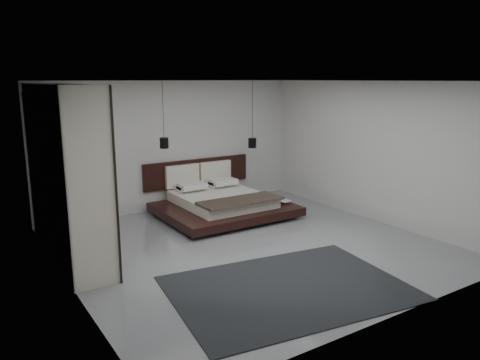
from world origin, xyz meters
TOP-DOWN VIEW (x-y plane):
  - floor at (0.00, 0.00)m, footprint 6.00×6.00m
  - ceiling at (0.00, 0.00)m, footprint 6.00×6.00m
  - wall_back at (0.00, 3.00)m, footprint 6.00×0.00m
  - wall_front at (0.00, -3.00)m, footprint 6.00×0.00m
  - wall_left at (-3.00, 0.00)m, footprint 0.00×6.00m
  - wall_right at (3.00, 0.00)m, footprint 0.00×6.00m
  - lattice_screen at (-2.95, 2.45)m, footprint 0.05×0.90m
  - bed at (0.56, 1.91)m, footprint 2.62×2.33m
  - book_lower at (1.64, 1.28)m, footprint 0.34×0.37m
  - book_upper at (1.62, 1.25)m, footprint 0.23×0.31m
  - pendant_left at (-0.51, 2.31)m, footprint 0.18×0.18m
  - pendant_right at (1.64, 2.31)m, footprint 0.18×0.18m
  - wardrobe at (-2.70, 1.12)m, footprint 0.66×2.81m
  - rug at (-0.49, -1.70)m, footprint 3.48×2.70m

SIDE VIEW (x-z plane):
  - floor at x=0.00m, z-range 0.00..0.00m
  - rug at x=-0.49m, z-range 0.00..0.01m
  - book_lower at x=1.64m, z-range 0.24..0.27m
  - bed at x=0.56m, z-range -0.25..0.80m
  - book_upper at x=1.62m, z-range 0.27..0.30m
  - lattice_screen at x=-2.95m, z-range 0.00..2.60m
  - wardrobe at x=-2.70m, z-range 0.00..2.76m
  - wall_back at x=0.00m, z-range -1.60..4.40m
  - wall_front at x=0.00m, z-range -1.60..4.40m
  - wall_left at x=-3.00m, z-range -1.60..4.40m
  - wall_right at x=3.00m, z-range -1.60..4.40m
  - pendant_right at x=1.64m, z-range 0.67..2.17m
  - pendant_left at x=-0.51m, z-range 0.91..2.24m
  - ceiling at x=0.00m, z-range 2.80..2.80m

